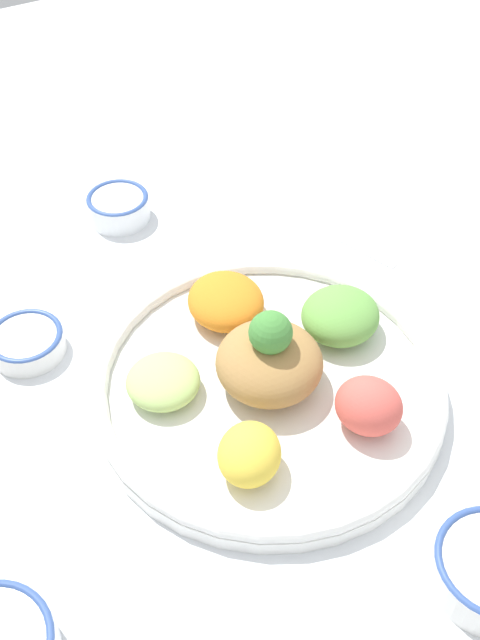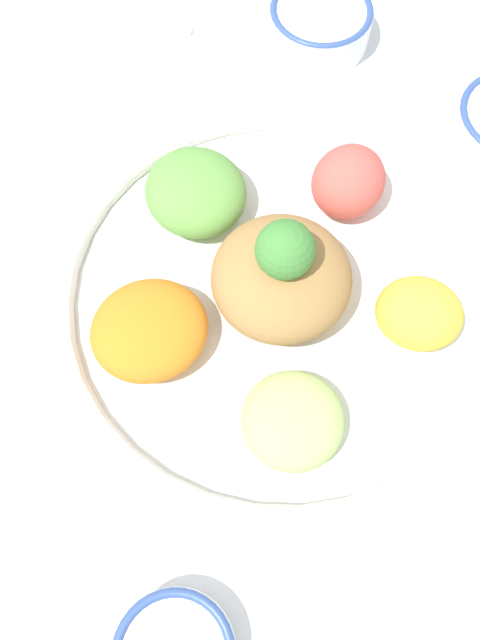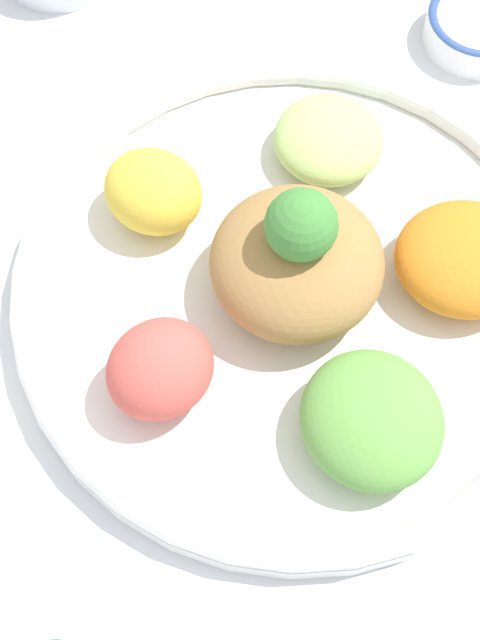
% 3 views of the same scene
% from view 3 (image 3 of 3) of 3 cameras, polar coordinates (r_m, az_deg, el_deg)
% --- Properties ---
extents(ground_plane, '(2.40, 2.40, 0.00)m').
position_cam_3_polar(ground_plane, '(0.68, 3.81, 2.94)').
color(ground_plane, white).
extents(salad_platter, '(0.41, 0.41, 0.13)m').
position_cam_3_polar(salad_platter, '(0.65, 3.78, 2.29)').
color(salad_platter, white).
rests_on(salad_platter, ground_plane).
extents(rice_bowl_plain, '(0.09, 0.09, 0.03)m').
position_cam_3_polar(rice_bowl_plain, '(0.83, 15.06, 17.73)').
color(rice_bowl_plain, white).
rests_on(rice_bowl_plain, ground_plane).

